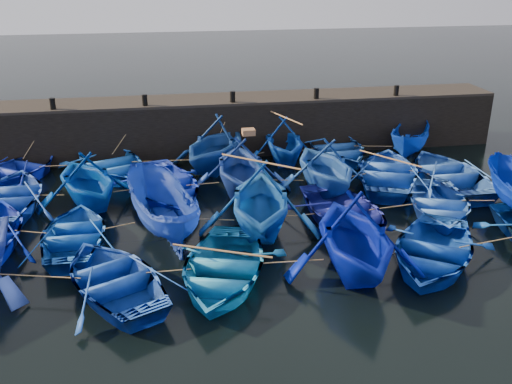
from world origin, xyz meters
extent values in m
plane|color=black|center=(0.00, 0.00, 0.00)|extent=(120.00, 120.00, 0.00)
cube|color=black|center=(0.00, 10.50, 1.25)|extent=(26.00, 2.50, 2.50)
cube|color=black|center=(0.00, 10.50, 2.56)|extent=(26.00, 2.50, 0.12)
cylinder|color=black|center=(-8.00, 9.60, 2.87)|extent=(0.24, 0.24, 0.50)
cylinder|color=black|center=(-4.00, 9.60, 2.87)|extent=(0.24, 0.24, 0.50)
cylinder|color=black|center=(0.00, 9.60, 2.87)|extent=(0.24, 0.24, 0.50)
cylinder|color=black|center=(4.00, 9.60, 2.87)|extent=(0.24, 0.24, 0.50)
cylinder|color=black|center=(8.00, 9.60, 2.87)|extent=(0.24, 0.24, 0.50)
imported|color=#10239B|center=(-9.49, 7.93, 0.48)|extent=(5.33, 5.65, 0.95)
imported|color=blue|center=(-5.62, 7.90, 0.54)|extent=(5.46, 6.26, 1.08)
imported|color=navy|center=(-1.03, 7.72, 1.25)|extent=(6.03, 6.22, 2.50)
imported|color=#0838A9|center=(2.13, 8.20, 1.08)|extent=(3.68, 4.23, 2.15)
imported|color=navy|center=(4.73, 8.44, 0.53)|extent=(4.01, 5.33, 1.05)
imported|color=#062E97|center=(8.27, 8.05, 0.82)|extent=(3.65, 4.44, 1.64)
imported|color=#143998|center=(-9.13, 4.67, 0.55)|extent=(3.80, 5.29, 1.09)
imported|color=#00399C|center=(-6.22, 4.49, 1.15)|extent=(5.15, 5.47, 2.30)
imported|color=#0E27C0|center=(-3.42, 4.69, 0.57)|extent=(5.04, 6.25, 1.15)
imported|color=navy|center=(-0.32, 4.78, 1.23)|extent=(4.44, 5.03, 2.46)
imported|color=#194AA0|center=(3.05, 4.44, 1.17)|extent=(4.37, 4.90, 2.34)
imported|color=#1743A7|center=(5.90, 4.82, 0.55)|extent=(5.54, 6.37, 1.10)
imported|color=#214EAA|center=(8.35, 4.22, 0.55)|extent=(3.81, 5.31, 1.10)
imported|color=#0C42AF|center=(-6.35, 1.25, 0.46)|extent=(3.16, 4.41, 0.91)
imported|color=#15369C|center=(-3.52, 1.58, 0.95)|extent=(3.07, 5.24, 1.91)
imported|color=#1252B6|center=(-0.20, 1.21, 1.29)|extent=(5.03, 5.57, 2.57)
imported|color=navy|center=(2.85, 1.25, 0.52)|extent=(4.35, 5.55, 1.05)
imported|color=blue|center=(6.50, 1.47, 0.47)|extent=(4.56, 5.38, 0.95)
imported|color=#0F3797|center=(-4.93, -1.85, 0.49)|extent=(5.06, 5.68, 0.97)
imported|color=#136CB8|center=(-1.86, -1.85, 0.52)|extent=(4.84, 5.78, 1.03)
imported|color=#000F94|center=(2.04, -1.96, 1.28)|extent=(4.40, 5.04, 2.56)
imported|color=#093595|center=(4.60, -1.93, 0.51)|extent=(5.72, 6.09, 1.03)
cube|color=brown|center=(-0.02, 4.78, 2.58)|extent=(0.49, 0.43, 0.23)
cylinder|color=tan|center=(-7.56, 7.91, 0.55)|extent=(2.07, 0.07, 0.04)
cylinder|color=tan|center=(-3.33, 7.81, 0.55)|extent=(2.79, 0.22, 0.04)
cylinder|color=tan|center=(0.55, 7.96, 0.55)|extent=(1.38, 0.51, 0.04)
cylinder|color=tan|center=(3.43, 8.32, 0.55)|extent=(0.80, 0.28, 0.04)
cylinder|color=tan|center=(6.50, 8.25, 0.55)|extent=(1.75, 0.43, 0.04)
cylinder|color=tan|center=(-7.67, 4.58, 0.55)|extent=(1.12, 0.22, 0.04)
cylinder|color=tan|center=(-4.82, 4.59, 0.55)|extent=(1.01, 0.24, 0.04)
cylinder|color=tan|center=(-1.87, 4.74, 0.55)|extent=(1.30, 0.13, 0.04)
cylinder|color=tan|center=(1.36, 4.61, 0.55)|extent=(1.58, 0.37, 0.04)
cylinder|color=tan|center=(4.47, 4.63, 0.55)|extent=(1.06, 0.41, 0.04)
cylinder|color=tan|center=(7.13, 4.52, 0.55)|extent=(0.68, 0.63, 0.04)
cylinder|color=tan|center=(-7.77, 1.44, 0.55)|extent=(1.06, 0.42, 0.04)
cylinder|color=tan|center=(-4.93, 1.41, 0.55)|extent=(1.04, 0.37, 0.04)
cylinder|color=tan|center=(-1.86, 1.40, 0.55)|extent=(1.53, 0.41, 0.04)
cylinder|color=tan|center=(1.33, 1.23, 0.55)|extent=(1.24, 0.07, 0.04)
cylinder|color=tan|center=(4.68, 1.36, 0.55)|extent=(1.86, 0.26, 0.04)
cylinder|color=tan|center=(7.99, 1.36, 0.55)|extent=(1.17, 0.25, 0.04)
cylinder|color=tan|center=(-7.02, -1.52, 0.55)|extent=(2.39, 0.69, 0.04)
cylinder|color=tan|center=(-3.40, -1.85, 0.55)|extent=(1.26, 0.04, 0.04)
cylinder|color=tan|center=(0.09, -1.91, 0.55)|extent=(2.11, 0.15, 0.04)
cylinder|color=tan|center=(3.32, -1.94, 0.55)|extent=(0.76, 0.08, 0.04)
cylinder|color=tan|center=(6.70, -1.72, 0.55)|extent=(2.39, 0.45, 0.04)
cylinder|color=tan|center=(-8.75, 9.31, 1.58)|extent=(1.53, 0.41, 2.09)
cylinder|color=tan|center=(-4.81, 9.30, 1.58)|extent=(1.66, 0.44, 2.09)
cylinder|color=tan|center=(-0.52, 9.21, 1.58)|extent=(1.08, 0.63, 2.09)
cylinder|color=tan|center=(3.07, 9.45, 1.58)|extent=(1.90, 0.14, 2.09)
cylinder|color=tan|center=(4.36, 9.57, 1.58)|extent=(0.77, 0.19, 2.08)
cylinder|color=tan|center=(8.13, 9.38, 1.58)|extent=(0.32, 0.30, 2.08)
cylinder|color=#99724C|center=(2.13, 8.20, 2.18)|extent=(1.08, 2.84, 0.06)
cylinder|color=#99724C|center=(5.90, 4.82, 1.13)|extent=(1.77, 2.49, 0.06)
cylinder|color=#99724C|center=(-0.20, 1.21, 2.60)|extent=(2.34, 1.97, 0.06)
cylinder|color=#99724C|center=(-1.86, -1.85, 1.06)|extent=(2.74, 1.32, 0.06)
camera|label=1|loc=(-3.33, -16.23, 8.82)|focal=40.00mm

